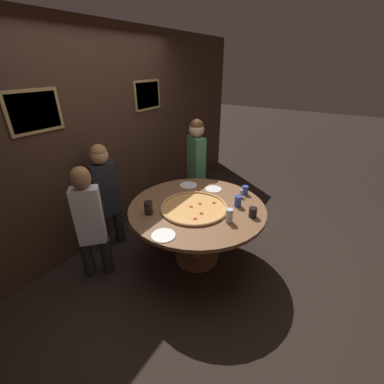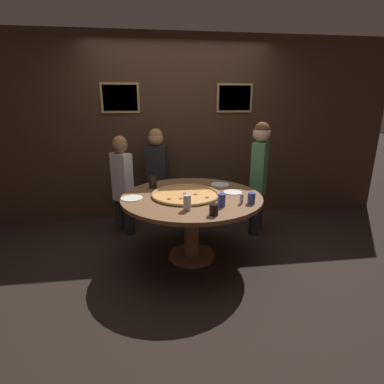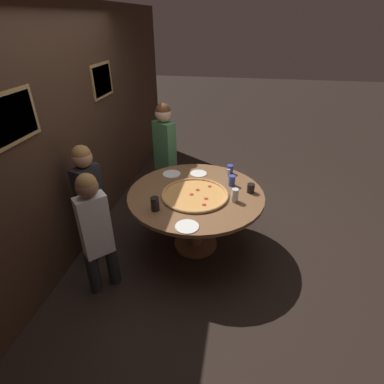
{
  "view_description": "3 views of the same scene",
  "coord_description": "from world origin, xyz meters",
  "px_view_note": "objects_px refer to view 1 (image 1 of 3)",
  "views": [
    {
      "loc": [
        -2.12,
        -1.27,
        2.16
      ],
      "look_at": [
        -0.11,
        -0.0,
        0.96
      ],
      "focal_mm": 24.0,
      "sensor_mm": 36.0,
      "label": 1
    },
    {
      "loc": [
        -0.41,
        -3.03,
        1.72
      ],
      "look_at": [
        0.01,
        0.01,
        0.78
      ],
      "focal_mm": 28.0,
      "sensor_mm": 36.0,
      "label": 2
    },
    {
      "loc": [
        -2.82,
        -0.45,
        2.42
      ],
      "look_at": [
        -0.12,
        0.02,
        0.82
      ],
      "focal_mm": 28.0,
      "sensor_mm": 36.0,
      "label": 3
    }
  ],
  "objects_px": {
    "white_plate_right_side": "(163,235)",
    "diner_far_left": "(105,192)",
    "drink_cup_centre_back": "(253,212)",
    "diner_side_left": "(196,163)",
    "condiment_shaker": "(241,193)",
    "drink_cup_beside_pizza": "(238,201)",
    "white_plate_left_side": "(188,185)",
    "diner_far_right": "(89,218)",
    "drink_cup_by_shaker": "(245,190)",
    "dining_table": "(197,217)",
    "white_plate_beside_cup": "(213,189)",
    "drink_cup_far_right": "(229,216)",
    "drink_cup_near_left": "(148,208)",
    "giant_pizza": "(194,207)"
  },
  "relations": [
    {
      "from": "drink_cup_beside_pizza",
      "to": "drink_cup_near_left",
      "type": "height_order",
      "value": "drink_cup_near_left"
    },
    {
      "from": "drink_cup_far_right",
      "to": "condiment_shaker",
      "type": "height_order",
      "value": "drink_cup_far_right"
    },
    {
      "from": "drink_cup_by_shaker",
      "to": "white_plate_right_side",
      "type": "bearing_deg",
      "value": 164.93
    },
    {
      "from": "giant_pizza",
      "to": "condiment_shaker",
      "type": "xyz_separation_m",
      "value": [
        0.52,
        -0.32,
        0.04
      ]
    },
    {
      "from": "drink_cup_centre_back",
      "to": "diner_side_left",
      "type": "height_order",
      "value": "diner_side_left"
    },
    {
      "from": "drink_cup_centre_back",
      "to": "dining_table",
      "type": "bearing_deg",
      "value": 101.14
    },
    {
      "from": "diner_side_left",
      "to": "drink_cup_by_shaker",
      "type": "bearing_deg",
      "value": 7.84
    },
    {
      "from": "drink_cup_by_shaker",
      "to": "drink_cup_far_right",
      "type": "xyz_separation_m",
      "value": [
        -0.65,
        -0.09,
        0.02
      ]
    },
    {
      "from": "diner_far_right",
      "to": "dining_table",
      "type": "bearing_deg",
      "value": 179.19
    },
    {
      "from": "condiment_shaker",
      "to": "drink_cup_beside_pizza",
      "type": "bearing_deg",
      "value": -166.27
    },
    {
      "from": "drink_cup_far_right",
      "to": "diner_far_right",
      "type": "distance_m",
      "value": 1.43
    },
    {
      "from": "white_plate_beside_cup",
      "to": "diner_side_left",
      "type": "xyz_separation_m",
      "value": [
        0.5,
        0.56,
        0.09
      ]
    },
    {
      "from": "dining_table",
      "to": "drink_cup_centre_back",
      "type": "height_order",
      "value": "drink_cup_centre_back"
    },
    {
      "from": "drink_cup_near_left",
      "to": "white_plate_left_side",
      "type": "height_order",
      "value": "drink_cup_near_left"
    },
    {
      "from": "dining_table",
      "to": "white_plate_beside_cup",
      "type": "relative_size",
      "value": 7.34
    },
    {
      "from": "white_plate_right_side",
      "to": "diner_far_left",
      "type": "height_order",
      "value": "diner_far_left"
    },
    {
      "from": "drink_cup_beside_pizza",
      "to": "white_plate_left_side",
      "type": "bearing_deg",
      "value": 78.0
    },
    {
      "from": "drink_cup_beside_pizza",
      "to": "giant_pizza",
      "type": "bearing_deg",
      "value": 128.63
    },
    {
      "from": "giant_pizza",
      "to": "white_plate_left_side",
      "type": "relative_size",
      "value": 3.32
    },
    {
      "from": "drink_cup_near_left",
      "to": "white_plate_right_side",
      "type": "relative_size",
      "value": 0.63
    },
    {
      "from": "drink_cup_far_right",
      "to": "white_plate_beside_cup",
      "type": "distance_m",
      "value": 0.74
    },
    {
      "from": "drink_cup_beside_pizza",
      "to": "diner_side_left",
      "type": "bearing_deg",
      "value": 53.36
    },
    {
      "from": "white_plate_right_side",
      "to": "drink_cup_beside_pizza",
      "type": "bearing_deg",
      "value": -22.43
    },
    {
      "from": "drink_cup_beside_pizza",
      "to": "drink_cup_centre_back",
      "type": "relative_size",
      "value": 1.21
    },
    {
      "from": "giant_pizza",
      "to": "drink_cup_far_right",
      "type": "distance_m",
      "value": 0.43
    },
    {
      "from": "drink_cup_by_shaker",
      "to": "white_plate_beside_cup",
      "type": "relative_size",
      "value": 0.52
    },
    {
      "from": "white_plate_beside_cup",
      "to": "diner_side_left",
      "type": "relative_size",
      "value": 0.14
    },
    {
      "from": "drink_cup_beside_pizza",
      "to": "drink_cup_centre_back",
      "type": "bearing_deg",
      "value": -119.16
    },
    {
      "from": "drink_cup_by_shaker",
      "to": "white_plate_left_side",
      "type": "height_order",
      "value": "drink_cup_by_shaker"
    },
    {
      "from": "drink_cup_by_shaker",
      "to": "diner_side_left",
      "type": "bearing_deg",
      "value": 66.03
    },
    {
      "from": "drink_cup_beside_pizza",
      "to": "dining_table",
      "type": "bearing_deg",
      "value": 122.04
    },
    {
      "from": "dining_table",
      "to": "white_plate_beside_cup",
      "type": "height_order",
      "value": "white_plate_beside_cup"
    },
    {
      "from": "white_plate_left_side",
      "to": "diner_far_right",
      "type": "xyz_separation_m",
      "value": [
        -1.2,
        0.44,
        -0.01
      ]
    },
    {
      "from": "diner_far_left",
      "to": "drink_cup_by_shaker",
      "type": "bearing_deg",
      "value": 139.68
    },
    {
      "from": "drink_cup_near_left",
      "to": "white_plate_beside_cup",
      "type": "height_order",
      "value": "drink_cup_near_left"
    },
    {
      "from": "white_plate_left_side",
      "to": "diner_far_left",
      "type": "distance_m",
      "value": 1.03
    },
    {
      "from": "white_plate_beside_cup",
      "to": "diner_side_left",
      "type": "height_order",
      "value": "diner_side_left"
    },
    {
      "from": "giant_pizza",
      "to": "white_plate_right_side",
      "type": "bearing_deg",
      "value": -178.17
    },
    {
      "from": "drink_cup_by_shaker",
      "to": "diner_side_left",
      "type": "xyz_separation_m",
      "value": [
        0.42,
        0.94,
        0.04
      ]
    },
    {
      "from": "drink_cup_near_left",
      "to": "white_plate_beside_cup",
      "type": "distance_m",
      "value": 0.93
    },
    {
      "from": "white_plate_beside_cup",
      "to": "giant_pizza",
      "type": "bearing_deg",
      "value": -174.99
    },
    {
      "from": "white_plate_left_side",
      "to": "diner_far_right",
      "type": "bearing_deg",
      "value": 159.83
    },
    {
      "from": "drink_cup_beside_pizza",
      "to": "white_plate_beside_cup",
      "type": "distance_m",
      "value": 0.48
    },
    {
      "from": "diner_far_right",
      "to": "drink_cup_centre_back",
      "type": "bearing_deg",
      "value": 167.68
    },
    {
      "from": "white_plate_beside_cup",
      "to": "dining_table",
      "type": "bearing_deg",
      "value": -174.66
    },
    {
      "from": "drink_cup_centre_back",
      "to": "white_plate_right_side",
      "type": "distance_m",
      "value": 0.95
    },
    {
      "from": "dining_table",
      "to": "drink_cup_near_left",
      "type": "relative_size",
      "value": 10.67
    },
    {
      "from": "drink_cup_centre_back",
      "to": "white_plate_right_side",
      "type": "height_order",
      "value": "drink_cup_centre_back"
    },
    {
      "from": "dining_table",
      "to": "white_plate_left_side",
      "type": "distance_m",
      "value": 0.56
    },
    {
      "from": "drink_cup_beside_pizza",
      "to": "drink_cup_centre_back",
      "type": "distance_m",
      "value": 0.25
    }
  ]
}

